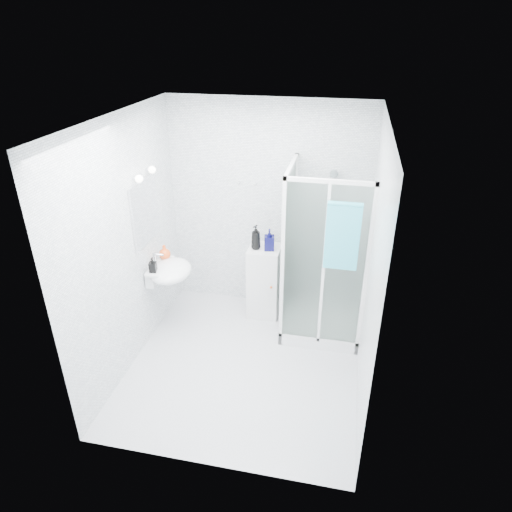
% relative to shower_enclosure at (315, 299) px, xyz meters
% --- Properties ---
extents(room, '(2.40, 2.60, 2.60)m').
position_rel_shower_enclosure_xyz_m(room, '(-0.67, -0.77, 0.85)').
color(room, white).
rests_on(room, ground).
extents(shower_enclosure, '(0.90, 0.95, 2.00)m').
position_rel_shower_enclosure_xyz_m(shower_enclosure, '(0.00, 0.00, 0.00)').
color(shower_enclosure, white).
rests_on(shower_enclosure, ground).
extents(wall_basin, '(0.46, 0.56, 0.35)m').
position_rel_shower_enclosure_xyz_m(wall_basin, '(-1.66, -0.32, 0.35)').
color(wall_basin, white).
rests_on(wall_basin, ground).
extents(mirror, '(0.02, 0.60, 0.70)m').
position_rel_shower_enclosure_xyz_m(mirror, '(-1.85, -0.32, 1.05)').
color(mirror, white).
rests_on(mirror, room).
extents(vanity_lights, '(0.10, 0.40, 0.08)m').
position_rel_shower_enclosure_xyz_m(vanity_lights, '(-1.80, -0.32, 1.47)').
color(vanity_lights, silver).
rests_on(vanity_lights, room).
extents(wall_hooks, '(0.23, 0.06, 0.03)m').
position_rel_shower_enclosure_xyz_m(wall_hooks, '(-0.92, 0.49, 1.17)').
color(wall_hooks, silver).
rests_on(wall_hooks, room).
extents(storage_cabinet, '(0.38, 0.40, 0.92)m').
position_rel_shower_enclosure_xyz_m(storage_cabinet, '(-0.66, 0.24, 0.01)').
color(storage_cabinet, silver).
rests_on(storage_cabinet, ground).
extents(hand_towel, '(0.33, 0.05, 0.71)m').
position_rel_shower_enclosure_xyz_m(hand_towel, '(0.24, -0.40, 1.02)').
color(hand_towel, '#32A6BD').
rests_on(hand_towel, shower_enclosure).
extents(shampoo_bottle_a, '(0.15, 0.15, 0.30)m').
position_rel_shower_enclosure_xyz_m(shampoo_bottle_a, '(-0.75, 0.21, 0.62)').
color(shampoo_bottle_a, black).
rests_on(shampoo_bottle_a, storage_cabinet).
extents(shampoo_bottle_b, '(0.13, 0.14, 0.26)m').
position_rel_shower_enclosure_xyz_m(shampoo_bottle_b, '(-0.60, 0.22, 0.60)').
color(shampoo_bottle_b, '#0A0A3E').
rests_on(shampoo_bottle_b, storage_cabinet).
extents(soap_dispenser_orange, '(0.16, 0.16, 0.17)m').
position_rel_shower_enclosure_xyz_m(soap_dispenser_orange, '(-1.75, -0.15, 0.50)').
color(soap_dispenser_orange, '#EA511B').
rests_on(soap_dispenser_orange, wall_basin).
extents(soap_dispenser_black, '(0.09, 0.09, 0.17)m').
position_rel_shower_enclosure_xyz_m(soap_dispenser_black, '(-1.76, -0.48, 0.50)').
color(soap_dispenser_black, black).
rests_on(soap_dispenser_black, wall_basin).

